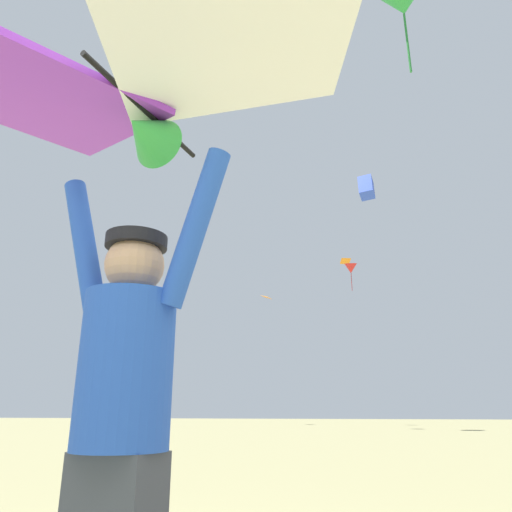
# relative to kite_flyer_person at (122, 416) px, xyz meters

# --- Properties ---
(kite_flyer_person) EXTENTS (0.81, 0.40, 1.92)m
(kite_flyer_person) POSITION_rel_kite_flyer_person_xyz_m (0.00, 0.00, 0.00)
(kite_flyer_person) COLOR #424751
(kite_flyer_person) RESTS_ON ground
(held_stunt_kite) EXTENTS (2.09, 1.27, 0.43)m
(held_stunt_kite) POSITION_rel_kite_flyer_person_xyz_m (-0.02, -0.09, 1.31)
(held_stunt_kite) COLOR black
(distant_kite_orange_low_right) EXTENTS (1.00, 0.95, 0.45)m
(distant_kite_orange_low_right) POSITION_rel_kite_flyer_person_xyz_m (0.20, 33.88, 10.97)
(distant_kite_orange_low_right) COLOR orange
(distant_kite_orange_mid_right) EXTENTS (0.99, 1.04, 0.43)m
(distant_kite_orange_mid_right) POSITION_rel_kite_flyer_person_xyz_m (-5.95, 33.80, 8.41)
(distant_kite_orange_mid_right) COLOR orange
(distant_kite_red_high_right) EXTENTS (0.92, 1.01, 1.78)m
(distant_kite_red_high_right) POSITION_rel_kite_flyer_person_xyz_m (0.63, 26.47, 8.18)
(distant_kite_red_high_right) COLOR red
(distant_kite_blue_far_center) EXTENTS (0.96, 1.28, 1.52)m
(distant_kite_blue_far_center) POSITION_rel_kite_flyer_person_xyz_m (1.85, 24.78, 12.62)
(distant_kite_blue_far_center) COLOR blue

